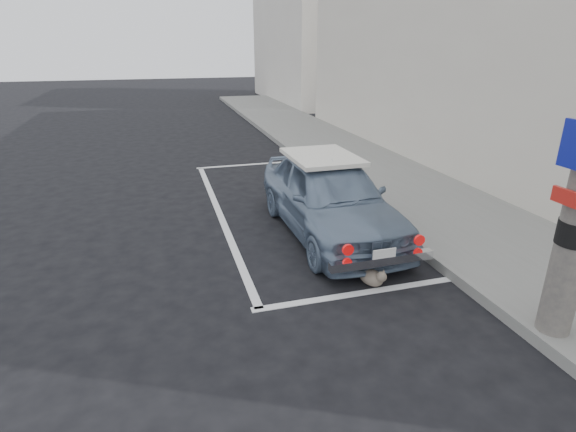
# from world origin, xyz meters

# --- Properties ---
(ground) EXTENTS (80.00, 80.00, 0.00)m
(ground) POSITION_xyz_m (0.00, 0.00, 0.00)
(ground) COLOR black
(ground) RESTS_ON ground
(sidewalk) EXTENTS (2.80, 40.00, 0.15)m
(sidewalk) POSITION_xyz_m (3.20, 2.00, 0.07)
(sidewalk) COLOR slate
(sidewalk) RESTS_ON ground
(shop_building) EXTENTS (3.50, 18.00, 7.00)m
(shop_building) POSITION_xyz_m (6.33, 4.00, 3.49)
(shop_building) COLOR beige
(shop_building) RESTS_ON ground
(building_far) EXTENTS (3.50, 10.00, 8.00)m
(building_far) POSITION_xyz_m (6.35, 20.00, 4.00)
(building_far) COLOR beige
(building_far) RESTS_ON ground
(pline_rear) EXTENTS (3.00, 0.12, 0.01)m
(pline_rear) POSITION_xyz_m (0.50, -0.50, 0.00)
(pline_rear) COLOR silver
(pline_rear) RESTS_ON ground
(pline_front) EXTENTS (3.00, 0.12, 0.01)m
(pline_front) POSITION_xyz_m (0.50, 6.50, 0.00)
(pline_front) COLOR silver
(pline_front) RESTS_ON ground
(pline_side) EXTENTS (0.12, 7.00, 0.01)m
(pline_side) POSITION_xyz_m (-0.90, 3.00, 0.00)
(pline_side) COLOR silver
(pline_side) RESTS_ON ground
(retro_coupe) EXTENTS (1.62, 3.94, 1.33)m
(retro_coupe) POSITION_xyz_m (0.79, 1.52, 0.67)
(retro_coupe) COLOR slate
(retro_coupe) RESTS_ON ground
(cat) EXTENTS (0.37, 0.51, 0.29)m
(cat) POSITION_xyz_m (0.71, -0.35, 0.13)
(cat) COLOR #665B4E
(cat) RESTS_ON ground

